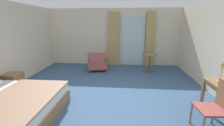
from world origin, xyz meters
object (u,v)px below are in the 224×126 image
bed (5,107)px  armchair_by_window (97,63)px  desk_lamp (223,67)px  round_cafe_table (150,59)px  desk_chair (217,105)px  nightstand (13,82)px

bed → armchair_by_window: bearing=69.2°
desk_lamp → round_cafe_table: size_ratio=0.59×
desk_chair → armchair_by_window: 4.51m
bed → desk_chair: bearing=-0.3°
armchair_by_window → round_cafe_table: (2.17, 0.03, 0.22)m
desk_chair → desk_lamp: 0.95m
desk_chair → round_cafe_table: (-0.65, 3.54, 0.01)m
desk_lamp → armchair_by_window: desk_lamp is taller
bed → desk_lamp: desk_lamp is taller
armchair_by_window → desk_chair: bearing=-51.3°
nightstand → desk_lamp: size_ratio=1.18×
bed → nightstand: (-0.84, 1.34, -0.02)m
desk_chair → desk_lamp: bearing=59.2°
round_cafe_table → desk_chair: bearing=-79.7°
round_cafe_table → armchair_by_window: bearing=-179.3°
bed → desk_chair: size_ratio=2.08×
desk_lamp → armchair_by_window: (-3.22, 2.84, -0.73)m
desk_lamp → round_cafe_table: desk_lamp is taller
desk_chair → armchair_by_window: (-2.82, 3.52, -0.21)m
nightstand → desk_chair: desk_chair is taller
nightstand → armchair_by_window: 3.05m
bed → desk_lamp: 4.66m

